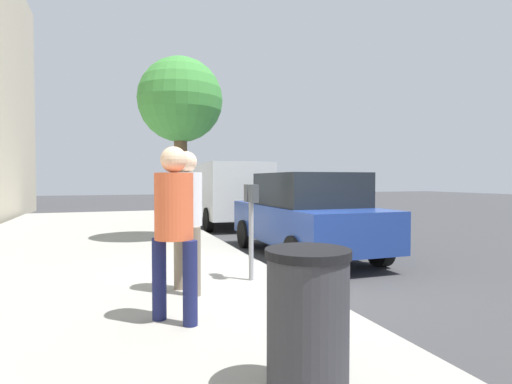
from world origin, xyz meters
TOP-DOWN VIEW (x-y plane):
  - ground_plane at (0.00, 0.00)m, footprint 80.00×80.00m
  - sidewalk_slab at (0.00, 3.00)m, footprint 28.00×6.00m
  - parking_meter at (-0.43, 0.61)m, footprint 0.36×0.12m
  - pedestrian_at_meter at (-0.75, 1.62)m, footprint 0.53×0.40m
  - pedestrian_bystander at (-1.83, 1.94)m, footprint 0.44×0.42m
  - parked_sedan_near at (1.68, -1.35)m, footprint 4.42×2.00m
  - parked_van_far at (8.00, -1.35)m, footprint 5.27×2.27m
  - street_tree at (3.96, 0.91)m, footprint 2.06×2.06m
  - trash_bin at (-3.58, 1.30)m, footprint 0.59×0.59m

SIDE VIEW (x-z plane):
  - ground_plane at x=0.00m, z-range 0.00..0.00m
  - sidewalk_slab at x=0.00m, z-range 0.00..0.15m
  - trash_bin at x=-3.58m, z-range 0.15..1.16m
  - parked_sedan_near at x=1.68m, z-range 0.01..1.78m
  - parking_meter at x=-0.43m, z-range 0.46..1.87m
  - pedestrian_bystander at x=-1.83m, z-range 0.32..2.14m
  - pedestrian_at_meter at x=-0.75m, z-range 0.33..2.18m
  - parked_van_far at x=8.00m, z-range 0.17..2.35m
  - street_tree at x=3.96m, z-range 1.29..5.75m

